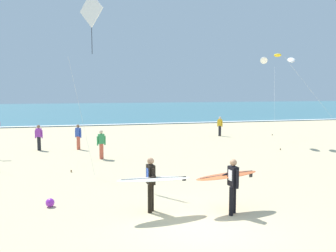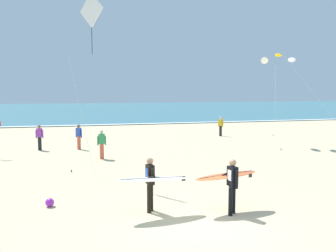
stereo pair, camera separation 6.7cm
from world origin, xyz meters
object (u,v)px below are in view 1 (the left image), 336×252
(bystander_yellow_top, at_px, (220,126))
(beach_ball, at_px, (50,203))
(bystander_blue_top, at_px, (78,137))
(surfer_trailing, at_px, (230,179))
(surfer_lead, at_px, (153,180))
(bystander_purple_top, at_px, (39,137))
(bystander_green_top, at_px, (101,144))
(kite_arc_golden_mid, at_px, (278,59))
(kite_diamond_ivory_far, at_px, (91,14))

(bystander_yellow_top, xyz_separation_m, beach_ball, (-12.07, -14.88, -0.67))
(bystander_blue_top, bearing_deg, surfer_trailing, -70.77)
(surfer_lead, xyz_separation_m, beach_ball, (-3.09, 1.42, -0.91))
(bystander_purple_top, relative_size, bystander_green_top, 1.00)
(surfer_lead, bearing_deg, beach_ball, 155.39)
(bystander_blue_top, height_order, bystander_yellow_top, same)
(bystander_purple_top, bearing_deg, bystander_blue_top, -6.93)
(surfer_trailing, relative_size, bystander_blue_top, 1.37)
(surfer_trailing, height_order, bystander_blue_top, surfer_trailing)
(kite_arc_golden_mid, bearing_deg, bystander_green_top, -169.43)
(kite_arc_golden_mid, relative_size, beach_ball, 22.04)
(kite_arc_golden_mid, xyz_separation_m, beach_ball, (-14.05, -9.83, -5.70))
(bystander_purple_top, height_order, bystander_green_top, same)
(surfer_trailing, distance_m, beach_ball, 5.81)
(kite_arc_golden_mid, bearing_deg, surfer_trailing, -126.37)
(bystander_blue_top, bearing_deg, kite_arc_golden_mid, -5.33)
(surfer_lead, bearing_deg, surfer_trailing, -11.52)
(kite_arc_golden_mid, height_order, bystander_purple_top, kite_arc_golden_mid)
(surfer_lead, height_order, surfer_trailing, same)
(surfer_lead, relative_size, bystander_yellow_top, 1.48)
(bystander_blue_top, bearing_deg, bystander_purple_top, 173.07)
(beach_ball, bearing_deg, surfer_trailing, -19.24)
(surfer_lead, distance_m, beach_ball, 3.52)
(bystander_blue_top, xyz_separation_m, beach_ball, (-0.90, -11.05, -0.67))
(bystander_blue_top, relative_size, bystander_purple_top, 1.00)
(surfer_lead, bearing_deg, bystander_yellow_top, 61.17)
(kite_diamond_ivory_far, xyz_separation_m, bystander_blue_top, (-0.66, 7.51, -6.04))
(surfer_trailing, xyz_separation_m, beach_ball, (-5.41, 1.89, -0.91))
(kite_diamond_ivory_far, distance_m, beach_ball, 7.75)
(surfer_trailing, bearing_deg, bystander_yellow_top, 68.37)
(kite_diamond_ivory_far, bearing_deg, bystander_green_top, 82.11)
(surfer_lead, distance_m, bystander_green_top, 9.07)
(bystander_blue_top, xyz_separation_m, bystander_yellow_top, (11.17, 3.83, 0.00))
(kite_arc_golden_mid, height_order, bystander_yellow_top, kite_arc_golden_mid)
(bystander_purple_top, distance_m, beach_ball, 11.46)
(bystander_green_top, xyz_separation_m, beach_ball, (-2.12, -7.60, -0.67))
(kite_arc_golden_mid, xyz_separation_m, bystander_blue_top, (-13.14, 1.23, -5.02))
(surfer_trailing, xyz_separation_m, kite_diamond_ivory_far, (-3.86, 5.43, 5.81))
(bystander_yellow_top, distance_m, bystander_green_top, 12.33)
(surfer_lead, distance_m, kite_diamond_ivory_far, 7.79)
(kite_diamond_ivory_far, distance_m, bystander_blue_top, 9.66)
(kite_arc_golden_mid, height_order, beach_ball, kite_arc_golden_mid)
(beach_ball, bearing_deg, surfer_lead, -24.61)
(bystander_blue_top, relative_size, beach_ball, 5.68)
(kite_arc_golden_mid, bearing_deg, bystander_purple_top, 174.43)
(surfer_lead, relative_size, surfer_trailing, 1.08)
(surfer_trailing, distance_m, bystander_yellow_top, 18.04)
(surfer_trailing, distance_m, bystander_purple_top, 14.92)
(bystander_yellow_top, relative_size, bystander_purple_top, 1.00)
(bystander_blue_top, bearing_deg, beach_ball, -94.66)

